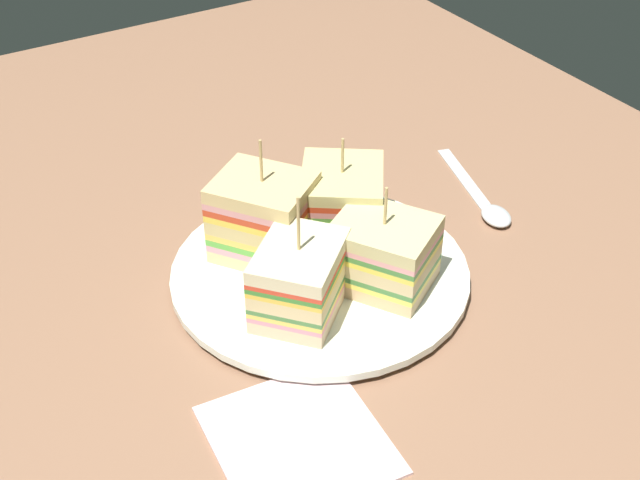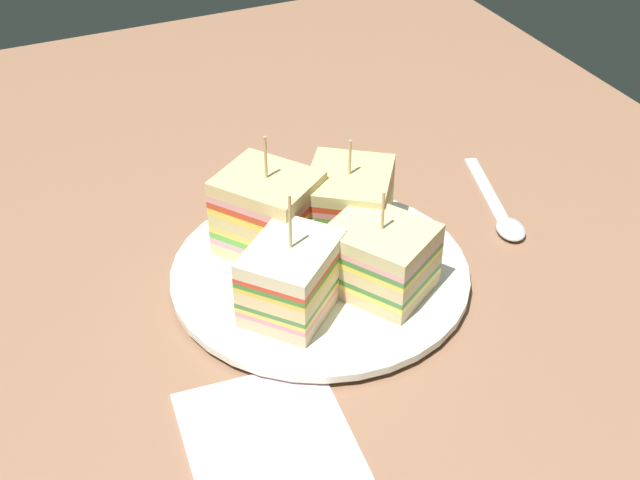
# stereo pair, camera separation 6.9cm
# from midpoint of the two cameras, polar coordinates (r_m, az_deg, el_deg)

# --- Properties ---
(ground_plane) EXTENTS (1.17, 0.91, 0.02)m
(ground_plane) POSITION_cam_midpoint_polar(r_m,az_deg,el_deg) (0.72, -2.74, -3.37)
(ground_plane) COLOR #8D644A
(plate) EXTENTS (0.25, 0.25, 0.01)m
(plate) POSITION_cam_midpoint_polar(r_m,az_deg,el_deg) (0.71, -2.78, -2.36)
(plate) COLOR white
(plate) RESTS_ON ground_plane
(sandwich_wedge_0) EXTENTS (0.10, 0.10, 0.09)m
(sandwich_wedge_0) POSITION_cam_midpoint_polar(r_m,az_deg,el_deg) (0.73, -1.27, 2.27)
(sandwich_wedge_0) COLOR #DBBF7B
(sandwich_wedge_0) RESTS_ON plate
(sandwich_wedge_1) EXTENTS (0.10, 0.10, 0.11)m
(sandwich_wedge_1) POSITION_cam_midpoint_polar(r_m,az_deg,el_deg) (0.71, -6.48, 1.38)
(sandwich_wedge_1) COLOR #E9C38B
(sandwich_wedge_1) RESTS_ON plate
(sandwich_wedge_2) EXTENTS (0.09, 0.10, 0.10)m
(sandwich_wedge_2) POSITION_cam_midpoint_polar(r_m,az_deg,el_deg) (0.65, -4.38, -2.74)
(sandwich_wedge_2) COLOR beige
(sandwich_wedge_2) RESTS_ON plate
(sandwich_wedge_3) EXTENTS (0.10, 0.09, 0.09)m
(sandwich_wedge_3) POSITION_cam_midpoint_polar(r_m,az_deg,el_deg) (0.68, 1.24, -1.01)
(sandwich_wedge_3) COLOR #D8B382
(sandwich_wedge_3) RESTS_ON plate
(chip_pile) EXTENTS (0.06, 0.06, 0.02)m
(chip_pile) POSITION_cam_midpoint_polar(r_m,az_deg,el_deg) (0.71, -2.74, -1.19)
(chip_pile) COLOR #ECD979
(chip_pile) RESTS_ON plate
(spoon) EXTENTS (0.15, 0.06, 0.01)m
(spoon) POSITION_cam_midpoint_polar(r_m,az_deg,el_deg) (0.81, 8.57, 2.21)
(spoon) COLOR silver
(spoon) RESTS_ON ground_plane
(napkin) EXTENTS (0.13, 0.12, 0.01)m
(napkin) POSITION_cam_midpoint_polar(r_m,az_deg,el_deg) (0.60, -4.85, -13.06)
(napkin) COLOR silver
(napkin) RESTS_ON ground_plane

